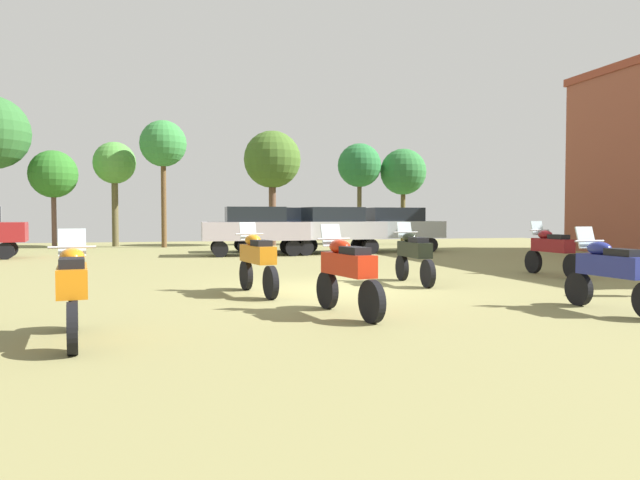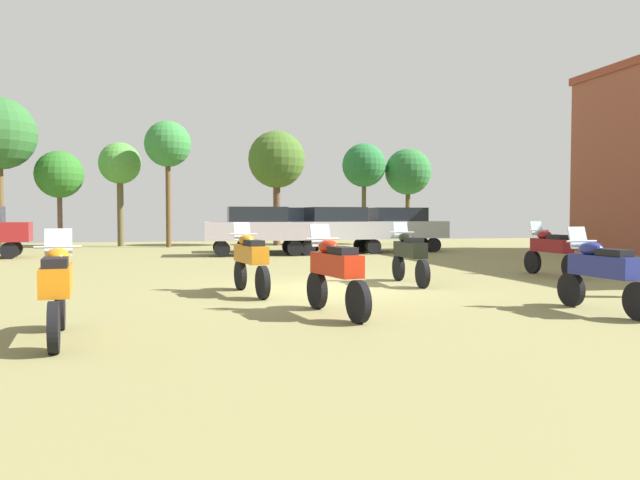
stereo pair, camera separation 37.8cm
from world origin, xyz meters
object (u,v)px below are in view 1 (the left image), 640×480
(car_5, at_px, (333,227))
(tree_9, at_px, (403,172))
(motorcycle_3, at_px, (552,249))
(tree_7, at_px, (53,175))
(car_2, at_px, (255,227))
(tree_4, at_px, (272,160))
(motorcycle_2, at_px, (72,286))
(motorcycle_7, at_px, (257,259))
(car_4, at_px, (394,226))
(car_1, at_px, (275,226))
(motorcycle_1, at_px, (414,254))
(tree_2, at_px, (163,145))
(tree_3, at_px, (114,165))
(tree_5, at_px, (359,166))
(motorcycle_9, at_px, (611,270))
(motorcycle_6, at_px, (347,271))

(car_5, distance_m, tree_9, 10.14)
(motorcycle_3, height_order, tree_7, tree_7)
(car_5, distance_m, tree_7, 15.20)
(car_2, height_order, tree_9, tree_9)
(tree_4, bearing_deg, car_2, -105.14)
(motorcycle_2, xyz_separation_m, motorcycle_7, (3.05, 4.03, 0.02))
(car_2, bearing_deg, motorcycle_2, 165.34)
(car_4, bearing_deg, car_2, 101.19)
(motorcycle_3, relative_size, car_1, 0.53)
(motorcycle_1, distance_m, tree_2, 19.92)
(motorcycle_7, relative_size, tree_9, 0.42)
(motorcycle_1, distance_m, tree_3, 22.16)
(car_2, distance_m, tree_4, 9.01)
(tree_4, bearing_deg, motorcycle_2, -106.21)
(motorcycle_2, bearing_deg, tree_7, 92.45)
(tree_4, height_order, tree_5, tree_4)
(motorcycle_1, distance_m, car_4, 12.94)
(motorcycle_3, bearing_deg, tree_5, 86.86)
(tree_2, height_order, tree_7, tree_2)
(tree_2, bearing_deg, motorcycle_3, -60.08)
(motorcycle_1, relative_size, tree_7, 0.46)
(motorcycle_9, relative_size, tree_4, 0.35)
(motorcycle_7, distance_m, car_5, 13.27)
(motorcycle_3, distance_m, tree_5, 18.31)
(tree_9, bearing_deg, motorcycle_3, -99.88)
(motorcycle_6, height_order, tree_5, tree_5)
(tree_2, bearing_deg, car_1, -46.67)
(car_2, bearing_deg, car_4, -78.23)
(car_2, bearing_deg, tree_3, 35.75)
(car_1, height_order, car_4, same)
(car_1, xyz_separation_m, tree_3, (-7.38, 6.88, 3.17))
(motorcycle_2, bearing_deg, tree_4, 66.51)
(motorcycle_3, xyz_separation_m, car_2, (-6.59, 10.25, 0.43))
(car_1, bearing_deg, motorcycle_2, 162.19)
(motorcycle_9, xyz_separation_m, tree_2, (-7.32, 23.26, 4.56))
(motorcycle_1, relative_size, motorcycle_2, 1.03)
(tree_3, bearing_deg, tree_9, -5.68)
(motorcycle_3, relative_size, tree_3, 0.42)
(motorcycle_1, distance_m, tree_9, 20.39)
(car_5, relative_size, tree_7, 0.89)
(motorcycle_6, height_order, tree_2, tree_2)
(motorcycle_9, xyz_separation_m, car_2, (-3.72, 15.80, 0.46))
(motorcycle_2, relative_size, tree_3, 0.40)
(motorcycle_2, bearing_deg, tree_3, 85.67)
(motorcycle_6, xyz_separation_m, car_1, (1.99, 17.26, 0.43))
(motorcycle_2, xyz_separation_m, motorcycle_9, (8.54, 0.21, -0.01))
(tree_2, bearing_deg, car_4, -31.92)
(motorcycle_9, height_order, tree_4, tree_4)
(motorcycle_2, xyz_separation_m, motorcycle_3, (11.41, 5.75, 0.01))
(car_4, bearing_deg, motorcycle_1, 161.67)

